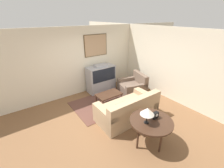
% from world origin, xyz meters
% --- Properties ---
extents(ground_plane, '(12.00, 12.00, 0.00)m').
position_xyz_m(ground_plane, '(0.00, 0.00, 0.00)').
color(ground_plane, brown).
extents(wall_back, '(12.00, 0.10, 2.70)m').
position_xyz_m(wall_back, '(0.01, 2.13, 1.36)').
color(wall_back, beige).
rests_on(wall_back, ground_plane).
extents(wall_right, '(0.06, 12.00, 2.70)m').
position_xyz_m(wall_right, '(2.63, 0.00, 1.35)').
color(wall_right, beige).
rests_on(wall_right, ground_plane).
extents(area_rug, '(2.56, 1.66, 0.01)m').
position_xyz_m(area_rug, '(0.42, 0.76, 0.01)').
color(area_rug, brown).
rests_on(area_rug, ground_plane).
extents(tv, '(1.20, 0.55, 1.20)m').
position_xyz_m(tv, '(0.78, 1.75, 0.57)').
color(tv, '#9E9EA3').
rests_on(tv, ground_plane).
extents(couch, '(1.94, 0.98, 0.87)m').
position_xyz_m(couch, '(0.41, -0.43, 0.32)').
color(couch, tan).
rests_on(couch, ground_plane).
extents(armchair, '(1.17, 1.19, 0.86)m').
position_xyz_m(armchair, '(1.72, 0.75, 0.28)').
color(armchair, brown).
rests_on(armchair, ground_plane).
extents(coffee_table, '(0.92, 0.56, 0.39)m').
position_xyz_m(coffee_table, '(0.45, 0.68, 0.35)').
color(coffee_table, '#3D2619').
rests_on(coffee_table, ground_plane).
extents(console_table, '(1.05, 1.05, 0.72)m').
position_xyz_m(console_table, '(0.17, -1.55, 0.65)').
color(console_table, '#3D2619').
rests_on(console_table, ground_plane).
extents(table_lamp, '(0.33, 0.33, 0.41)m').
position_xyz_m(table_lamp, '(0.00, -1.53, 1.04)').
color(table_lamp, black).
rests_on(table_lamp, console_table).
extents(mantel_clock, '(0.17, 0.10, 0.16)m').
position_xyz_m(mantel_clock, '(0.31, -1.53, 0.80)').
color(mantel_clock, black).
rests_on(mantel_clock, console_table).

